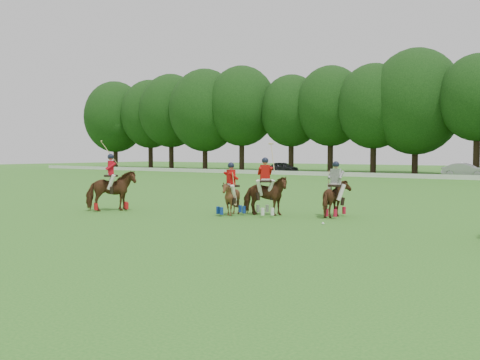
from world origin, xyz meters
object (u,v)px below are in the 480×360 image
Objects in this scene: car_mid at (465,170)px; polo_stripe_a at (336,197)px; polo_red_c at (231,197)px; polo_red_b at (265,195)px; car_left at (283,167)px; polo_ball at (323,224)px; polo_red_a at (111,190)px.

car_mid is 2.01× the size of polo_stripe_a.
polo_red_c is (-0.41, -38.45, 0.02)m from car_mid.
polo_red_b reaches higher than car_mid.
car_mid reaches higher than car_left.
car_mid is at bearing -86.55° from car_left.
polo_stripe_a is at bearing -174.93° from car_mid.
polo_stripe_a is 23.73× the size of polo_ball.
polo_red_a reaches higher than car_left.
polo_red_b is (0.72, -37.74, 0.11)m from car_mid.
polo_red_a is at bearing -172.44° from polo_ball.
polo_stripe_a is 2.45m from polo_ball.
polo_red_b is (6.21, 2.35, -0.07)m from polo_red_a.
polo_red_a is 5.34m from polo_red_c.
car_mid is 40.46m from polo_red_a.
polo_red_c is 4.27m from polo_ball.
polo_stripe_a is at bearing 104.65° from polo_ball.
polo_stripe_a is at bearing 27.35° from polo_red_c.
polo_red_b is 1.32× the size of polo_stripe_a.
polo_stripe_a reaches higher than car_mid.
polo_red_c is at bearing -152.65° from polo_stripe_a.
car_mid is (20.68, 0.00, 0.04)m from car_left.
car_mid is 37.74m from polo_red_b.
polo_red_c reaches higher than car_mid.
polo_red_c is 23.13× the size of polo_ball.
car_left is 43.69m from polo_stripe_a.
car_mid is 36.73m from polo_stripe_a.
car_left is 42.87m from polo_red_a.
polo_ball is (9.27, 1.23, -0.84)m from polo_red_a.
car_mid is 47.59× the size of polo_ball.
car_mid is at bearing 89.38° from polo_red_c.
polo_ball is at bearing -174.35° from car_mid.
polo_red_c is at bearing 17.86° from polo_red_a.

